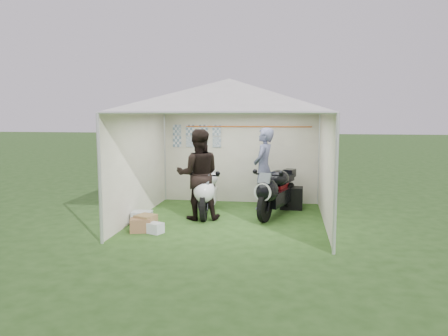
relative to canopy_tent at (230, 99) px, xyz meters
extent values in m
plane|color=#264817|center=(0.00, -0.03, -2.58)|extent=(80.00, 80.00, 0.00)
cylinder|color=silver|center=(-2.00, -2.03, -1.43)|extent=(0.06, 0.06, 2.30)
cylinder|color=silver|center=(2.00, -2.03, -1.43)|extent=(0.06, 0.06, 2.30)
cylinder|color=silver|center=(-2.00, 1.97, -1.43)|extent=(0.06, 0.06, 2.30)
cylinder|color=silver|center=(2.00, 1.97, -1.43)|extent=(0.06, 0.06, 2.30)
cube|color=silver|center=(0.00, 1.97, -1.43)|extent=(4.00, 0.02, 2.30)
cube|color=silver|center=(-2.00, -0.03, -1.43)|extent=(0.02, 4.00, 2.30)
cube|color=silver|center=(2.00, -0.03, -1.43)|extent=(0.02, 4.00, 2.30)
pyramid|color=white|center=(0.00, -0.03, 0.07)|extent=(5.66, 5.66, 0.70)
cube|color=#99A5B7|center=(-1.65, 1.95, -0.73)|extent=(0.22, 0.02, 0.28)
cube|color=#99A5B7|center=(-1.30, 1.95, -0.73)|extent=(0.22, 0.02, 0.28)
cube|color=#99A5B7|center=(-0.95, 1.95, -0.73)|extent=(0.22, 0.01, 0.28)
cube|color=#99A5B7|center=(-0.60, 1.95, -0.73)|extent=(0.22, 0.01, 0.28)
cube|color=#99A5B7|center=(-1.65, 1.95, -1.03)|extent=(0.22, 0.02, 0.28)
cube|color=#99A5B7|center=(-1.30, 1.95, -1.03)|extent=(0.22, 0.01, 0.28)
cube|color=#99A5B7|center=(-0.95, 1.95, -1.03)|extent=(0.22, 0.02, 0.28)
cube|color=#99A5B7|center=(-0.60, 1.95, -1.03)|extent=(0.22, 0.01, 0.28)
cylinder|color=#D8590C|center=(0.20, 1.94, -0.63)|extent=(3.20, 0.02, 0.02)
cylinder|color=black|center=(-0.53, -0.20, -2.27)|extent=(0.14, 0.62, 0.62)
cylinder|color=black|center=(-0.62, 1.24, -2.27)|extent=(0.20, 0.63, 0.62)
cube|color=silver|center=(-0.57, 0.47, -2.18)|extent=(0.42, 1.00, 0.31)
ellipsoid|color=silver|center=(-0.53, -0.10, -1.94)|extent=(0.50, 0.65, 0.51)
ellipsoid|color=silver|center=(-0.58, 0.57, -1.77)|extent=(0.50, 0.66, 0.36)
cube|color=black|center=(-0.61, 0.98, -1.83)|extent=(0.31, 0.63, 0.14)
cube|color=silver|center=(-0.63, 1.32, -1.75)|extent=(0.25, 0.32, 0.19)
cube|color=black|center=(-0.60, 0.88, -2.01)|extent=(0.14, 0.57, 0.10)
cube|color=#3F474C|center=(-0.53, -0.22, -1.67)|extent=(0.26, 0.17, 0.22)
cylinder|color=black|center=(0.76, -0.08, -2.26)|extent=(0.31, 0.64, 0.64)
cylinder|color=black|center=(1.24, 1.33, -2.26)|extent=(0.36, 0.66, 0.64)
cube|color=black|center=(0.98, 0.58, -2.17)|extent=(0.67, 1.07, 0.32)
ellipsoid|color=black|center=(0.80, 0.02, -1.91)|extent=(0.66, 0.76, 0.53)
ellipsoid|color=black|center=(1.02, 0.68, -1.74)|extent=(0.65, 0.77, 0.37)
cube|color=black|center=(1.15, 1.08, -1.81)|extent=(0.47, 0.69, 0.15)
cube|color=black|center=(1.27, 1.41, -1.72)|extent=(0.32, 0.38, 0.19)
cube|color=#9B0A11|center=(1.12, 0.98, -1.99)|extent=(0.29, 0.59, 0.11)
cube|color=#3F474C|center=(0.75, -0.10, -1.64)|extent=(0.29, 0.23, 0.22)
cylinder|color=white|center=(0.72, -0.20, -1.91)|extent=(0.37, 0.14, 0.38)
cube|color=#0F29D5|center=(1.27, 1.44, -2.42)|extent=(0.48, 0.38, 0.31)
imported|color=black|center=(-0.68, 0.00, -1.60)|extent=(1.08, 0.92, 1.95)
imported|color=slate|center=(0.65, 1.24, -1.60)|extent=(0.62, 0.80, 1.95)
cube|color=black|center=(1.33, 1.32, -2.31)|extent=(0.55, 0.45, 0.53)
cube|color=#B1B6BA|center=(-1.75, -0.62, -2.44)|extent=(0.43, 0.35, 0.27)
cube|color=olive|center=(-1.52, -1.07, -2.42)|extent=(0.45, 0.45, 0.31)
cube|color=silver|center=(-1.26, -1.26, -2.47)|extent=(0.34, 0.32, 0.20)
cube|color=brown|center=(-1.57, -1.20, -2.44)|extent=(0.46, 0.38, 0.26)
camera|label=1|loc=(1.25, -9.12, -0.28)|focal=35.00mm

